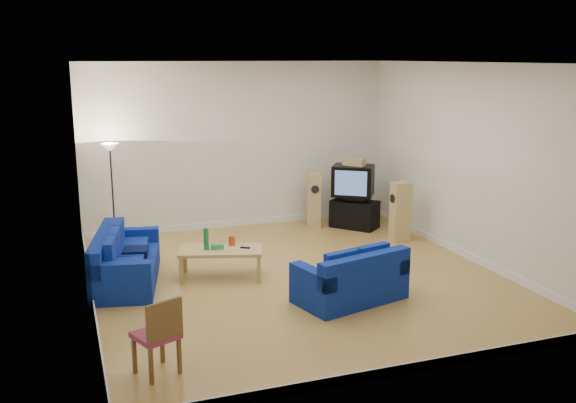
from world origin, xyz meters
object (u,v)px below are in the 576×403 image
object	(u,v)px
sofa_three_seat	(123,264)
tv_stand	(355,214)
sofa_loveseat	(352,282)
coffee_table	(221,252)
television	(353,181)

from	to	relation	value
sofa_three_seat	tv_stand	distance (m)	4.89
sofa_three_seat	sofa_loveseat	size ratio (longest dim) A/B	1.29
sofa_three_seat	sofa_loveseat	xyz separation A→B (m)	(2.88, -1.82, -0.00)
sofa_three_seat	coffee_table	world-z (taller)	sofa_three_seat
sofa_loveseat	tv_stand	world-z (taller)	sofa_loveseat
coffee_table	tv_stand	distance (m)	3.73
tv_stand	television	xyz separation A→B (m)	(-0.04, 0.02, 0.67)
tv_stand	coffee_table	bearing A→B (deg)	-98.88
tv_stand	television	distance (m)	0.67
tv_stand	television	size ratio (longest dim) A/B	0.93
coffee_table	tv_stand	xyz separation A→B (m)	(3.17, 1.96, -0.13)
sofa_loveseat	sofa_three_seat	bearing A→B (deg)	133.06
sofa_loveseat	coffee_table	size ratio (longest dim) A/B	1.19
sofa_three_seat	coffee_table	size ratio (longest dim) A/B	1.53
sofa_three_seat	television	world-z (taller)	television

